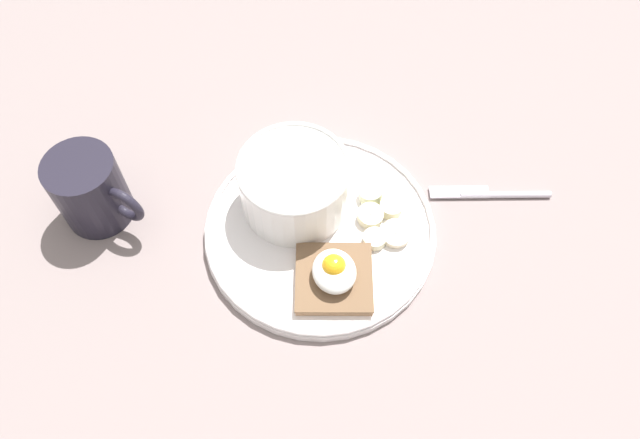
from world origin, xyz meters
TOP-DOWN VIEW (x-y plane):
  - ground_plane at (0.00, 0.00)cm, footprint 120.00×120.00cm
  - plate at (0.00, 0.00)cm, footprint 26.31×26.31cm
  - oatmeal_bowl at (4.15, 1.99)cm, footprint 12.51×12.51cm
  - toast_slice at (-6.73, 0.50)cm, footprint 9.91×9.91cm
  - poached_egg at (-6.67, 0.38)cm, footprint 5.28×4.65cm
  - banana_slice_front at (-0.31, -5.88)cm, footprint 3.56×3.47cm
  - banana_slice_left at (-2.88, -8.04)cm, footprint 4.05×3.96cm
  - banana_slice_back at (0.54, -8.47)cm, footprint 3.63×3.64cm
  - banana_slice_right at (2.73, -6.66)cm, footprint 3.67×3.58cm
  - banana_slice_inner at (-2.95, -5.58)cm, footprint 3.64×3.65cm
  - coffee_mug at (8.46, 24.20)cm, footprint 9.09×9.89cm
  - knife at (0.79, -20.85)cm, footprint 4.21×14.16cm

SIDE VIEW (x-z plane):
  - ground_plane at x=0.00cm, z-range 0.00..2.00cm
  - knife at x=0.79cm, z-range 2.00..2.80cm
  - plate at x=0.00cm, z-range 2.00..3.60cm
  - banana_slice_inner at x=-2.95cm, z-range 2.97..4.12cm
  - toast_slice at x=-6.73cm, z-range 3.07..4.21cm
  - banana_slice_left at x=-2.88cm, z-range 2.89..4.39cm
  - banana_slice_back at x=0.54cm, z-range 2.97..4.32cm
  - banana_slice_front at x=-0.31cm, z-range 2.93..4.42cm
  - banana_slice_right at x=2.73cm, z-range 2.91..4.59cm
  - poached_egg at x=-6.67cm, z-range 3.84..7.11cm
  - oatmeal_bowl at x=4.15cm, z-range 2.90..10.10cm
  - coffee_mug at x=8.46cm, z-range 2.12..11.20cm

